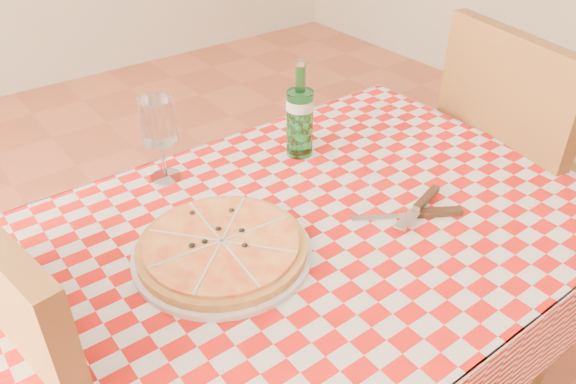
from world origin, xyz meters
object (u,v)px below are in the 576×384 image
(chair_near, at_px, (516,174))
(wine_glass, at_px, (161,140))
(water_bottle, at_px, (300,109))
(dining_table, at_px, (311,259))
(pizza_plate, at_px, (222,246))

(chair_near, xyz_separation_m, wine_glass, (-0.94, 0.38, 0.27))
(chair_near, xyz_separation_m, water_bottle, (-0.61, 0.27, 0.29))
(dining_table, xyz_separation_m, chair_near, (0.78, -0.01, -0.06))
(wine_glass, bearing_deg, dining_table, -65.63)
(dining_table, relative_size, pizza_plate, 3.34)
(dining_table, distance_m, water_bottle, 0.38)
(chair_near, relative_size, wine_glass, 5.00)
(dining_table, xyz_separation_m, wine_glass, (-0.16, 0.36, 0.20))
(pizza_plate, bearing_deg, water_bottle, 31.36)
(pizza_plate, distance_m, water_bottle, 0.45)
(pizza_plate, height_order, water_bottle, water_bottle)
(chair_near, height_order, water_bottle, chair_near)
(chair_near, bearing_deg, dining_table, -168.01)
(pizza_plate, xyz_separation_m, water_bottle, (0.37, 0.23, 0.10))
(dining_table, bearing_deg, chair_near, -1.06)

